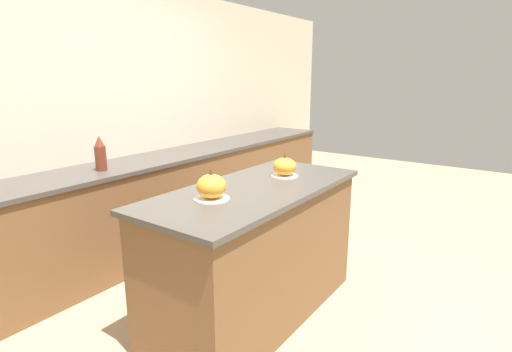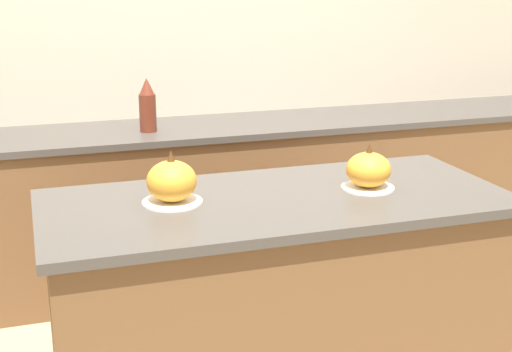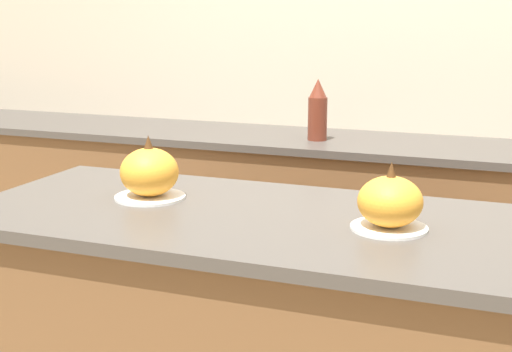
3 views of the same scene
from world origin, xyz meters
The scene contains 5 objects.
wall_back centered at (0.00, 1.75, 1.25)m, with size 8.00×0.06×2.50m.
back_counter centered at (0.00, 1.42, 0.45)m, with size 6.00×0.60×0.91m.
pumpkin_cake_left centered at (-0.37, 0.05, 1.01)m, with size 0.21×0.21×0.19m.
pumpkin_cake_right centered at (0.36, -0.01, 1.00)m, with size 0.20×0.20×0.18m.
bottle_tall centered at (-0.23, 1.36, 1.04)m, with size 0.09×0.09×0.28m.
Camera 3 is at (0.67, -1.77, 1.48)m, focal length 50.00 mm.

